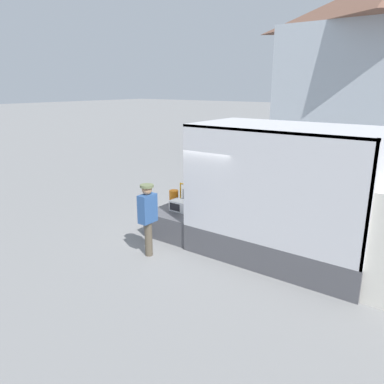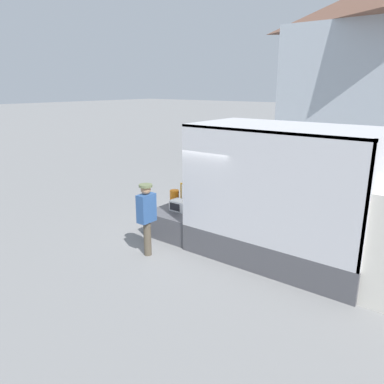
% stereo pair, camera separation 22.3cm
% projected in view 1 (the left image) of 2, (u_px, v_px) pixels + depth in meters
% --- Properties ---
extents(ground_plane, '(160.00, 160.00, 0.00)m').
position_uv_depth(ground_plane, '(209.00, 236.00, 10.11)').
color(ground_plane, gray).
extents(box_truck, '(6.24, 2.19, 3.09)m').
position_uv_depth(box_truck, '(359.00, 235.00, 7.70)').
color(box_truck, silver).
rests_on(box_truck, ground).
extents(tailgate_deck, '(1.42, 2.08, 0.67)m').
position_uv_depth(tailgate_deck, '(188.00, 219.00, 10.42)').
color(tailgate_deck, '#4C4C51').
rests_on(tailgate_deck, ground).
extents(microwave, '(0.52, 0.36, 0.28)m').
position_uv_depth(microwave, '(180.00, 206.00, 10.04)').
color(microwave, white).
rests_on(microwave, tailgate_deck).
extents(portable_generator, '(0.73, 0.50, 0.65)m').
position_uv_depth(portable_generator, '(196.00, 197.00, 10.48)').
color(portable_generator, black).
rests_on(portable_generator, tailgate_deck).
extents(orange_bucket, '(0.26, 0.26, 0.40)m').
position_uv_depth(orange_bucket, '(174.00, 197.00, 10.63)').
color(orange_bucket, orange).
rests_on(orange_bucket, tailgate_deck).
extents(worker_person, '(0.31, 0.44, 1.75)m').
position_uv_depth(worker_person, '(148.00, 213.00, 8.68)').
color(worker_person, brown).
rests_on(worker_person, ground).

